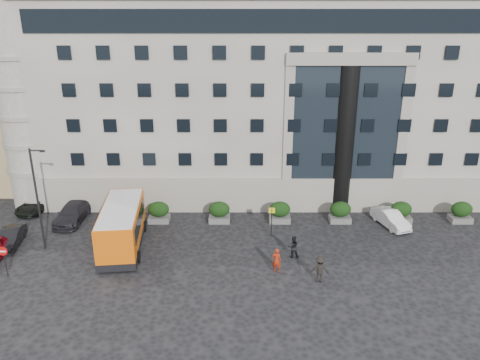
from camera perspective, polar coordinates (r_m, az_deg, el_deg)
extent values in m
plane|color=black|center=(33.83, -5.14, -10.73)|extent=(120.00, 120.00, 0.00)
cube|color=gray|center=(51.65, 3.41, 10.89)|extent=(44.00, 24.00, 18.00)
cylinder|color=black|center=(41.65, 12.55, 4.63)|extent=(1.80, 1.80, 13.00)
cube|color=#7C6748|center=(73.57, -24.78, 13.50)|extent=(13.00, 13.00, 22.00)
cube|color=#555552|center=(41.08, -9.81, -4.70)|extent=(1.80, 1.20, 0.50)
ellipsoid|color=black|center=(40.70, -9.89, -3.53)|extent=(1.80, 1.26, 1.34)
cube|color=#555552|center=(40.52, -2.52, -4.76)|extent=(1.80, 1.20, 0.50)
ellipsoid|color=black|center=(40.14, -2.54, -3.57)|extent=(1.80, 1.26, 1.34)
cube|color=#555552|center=(40.62, 4.85, -4.75)|extent=(1.80, 1.20, 0.50)
ellipsoid|color=black|center=(40.24, 4.89, -3.57)|extent=(1.80, 1.26, 1.34)
cube|color=#555552|center=(41.39, 12.06, -4.66)|extent=(1.80, 1.20, 0.50)
ellipsoid|color=black|center=(41.02, 12.16, -3.50)|extent=(1.80, 1.26, 1.34)
cube|color=#555552|center=(42.77, 18.91, -4.51)|extent=(1.80, 1.20, 0.50)
ellipsoid|color=black|center=(42.41, 19.05, -3.38)|extent=(1.80, 1.26, 1.34)
cube|color=#555552|center=(44.73, 25.25, -4.32)|extent=(1.80, 1.20, 0.50)
ellipsoid|color=black|center=(44.38, 25.42, -3.23)|extent=(1.80, 1.26, 1.34)
cylinder|color=#262628|center=(37.68, -23.45, -2.30)|extent=(0.16, 0.16, 8.00)
cylinder|color=#262628|center=(36.30, -23.63, 3.32)|extent=(0.90, 0.12, 0.12)
cube|color=black|center=(36.14, -22.97, 3.26)|extent=(0.35, 0.18, 0.14)
cylinder|color=#262628|center=(37.60, 3.86, -5.18)|extent=(0.08, 0.08, 2.50)
cube|color=yellow|center=(37.17, 3.90, -3.72)|extent=(0.50, 0.06, 0.45)
cylinder|color=#262628|center=(36.02, -26.69, -8.97)|extent=(0.08, 0.08, 2.20)
cylinder|color=red|center=(35.57, -26.95, -7.74)|extent=(0.64, 0.05, 0.64)
cube|color=white|center=(35.54, -26.98, -7.77)|extent=(0.45, 0.04, 0.10)
cube|color=#E35D0A|center=(36.79, -14.23, -5.26)|extent=(3.50, 8.15, 2.73)
cube|color=black|center=(37.43, -14.03, -7.29)|extent=(3.54, 8.19, 0.55)
cube|color=black|center=(36.67, -14.27, -4.85)|extent=(3.38, 6.42, 1.19)
cube|color=silver|center=(36.25, -14.40, -3.39)|extent=(3.32, 7.74, 0.18)
cylinder|color=black|center=(35.47, -16.76, -9.20)|extent=(0.37, 0.92, 0.90)
cylinder|color=black|center=(35.03, -12.35, -9.16)|extent=(0.37, 0.92, 0.90)
cylinder|color=black|center=(39.89, -15.50, -5.65)|extent=(0.37, 0.92, 0.90)
cylinder|color=black|center=(39.50, -11.61, -5.56)|extent=(0.37, 0.92, 0.90)
cube|color=maroon|center=(51.27, -19.78, 1.27)|extent=(2.71, 4.12, 2.80)
cube|color=maroon|center=(48.81, -20.69, -0.34)|extent=(2.53, 1.88, 1.91)
cube|color=black|center=(47.99, -21.03, -0.24)|extent=(2.13, 0.19, 0.90)
cylinder|color=black|center=(49.60, -21.88, -1.20)|extent=(0.32, 0.95, 0.94)
cylinder|color=black|center=(48.80, -19.16, -1.18)|extent=(0.32, 0.95, 0.94)
cylinder|color=black|center=(52.86, -20.61, 0.26)|extent=(0.32, 0.95, 0.94)
cylinder|color=black|center=(52.12, -18.04, 0.30)|extent=(0.32, 0.95, 0.94)
imported|color=black|center=(40.61, -26.14, -6.30)|extent=(1.94, 4.09, 1.29)
imported|color=black|center=(42.93, -19.75, -3.80)|extent=(2.23, 5.21, 1.50)
imported|color=black|center=(46.37, -23.62, -2.71)|extent=(2.73, 4.77, 1.25)
imported|color=silver|center=(41.57, 17.87, -4.47)|extent=(2.63, 4.35, 1.35)
imported|color=maroon|center=(33.01, 4.48, -9.74)|extent=(0.75, 0.59, 1.82)
imported|color=black|center=(34.95, 6.49, -8.10)|extent=(0.86, 0.68, 1.70)
imported|color=black|center=(32.28, 9.71, -10.66)|extent=(1.29, 0.82, 1.89)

